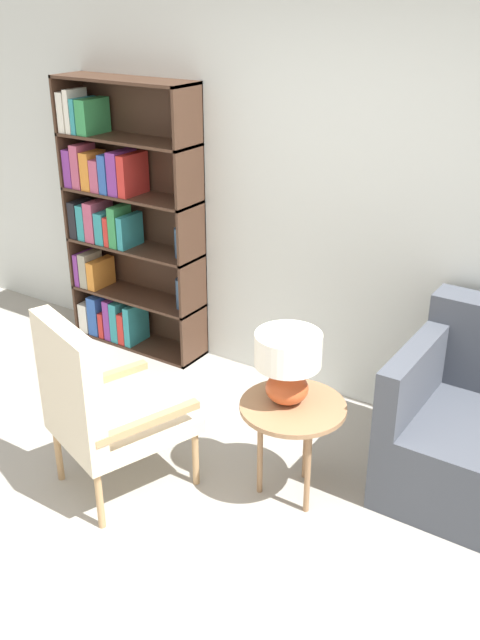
% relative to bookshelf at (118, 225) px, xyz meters
% --- Properties ---
extents(ground_plane, '(14.00, 14.00, 0.00)m').
position_rel_bookshelf_xyz_m(ground_plane, '(1.54, -1.84, -0.90)').
color(ground_plane, '#9E998E').
extents(wall_back, '(6.40, 0.08, 2.70)m').
position_rel_bookshelf_xyz_m(wall_back, '(1.57, 0.19, 0.45)').
color(wall_back, silver).
rests_on(wall_back, ground_plane).
extents(bookshelf, '(1.04, 0.30, 1.90)m').
position_rel_bookshelf_xyz_m(bookshelf, '(0.00, 0.00, 0.00)').
color(bookshelf, '#422B1E').
rests_on(bookshelf, ground_plane).
extents(armchair, '(0.74, 0.79, 1.01)m').
position_rel_bookshelf_xyz_m(armchair, '(1.10, -1.42, -0.36)').
color(armchair, tan).
rests_on(armchair, ground_plane).
extents(side_table, '(0.54, 0.54, 0.54)m').
position_rel_bookshelf_xyz_m(side_table, '(1.93, -0.89, -0.42)').
color(side_table, '#99704C').
rests_on(side_table, ground_plane).
extents(table_lamp, '(0.33, 0.33, 0.38)m').
position_rel_bookshelf_xyz_m(table_lamp, '(1.88, -0.88, -0.13)').
color(table_lamp, '#C65128').
rests_on(table_lamp, side_table).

